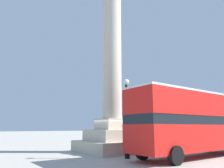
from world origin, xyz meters
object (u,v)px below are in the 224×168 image
(bus_b, at_px, (194,121))
(equestrian_statue, at_px, (149,130))
(monument_column, at_px, (112,67))
(street_lamp, at_px, (127,114))

(bus_b, xyz_separation_m, equestrian_statue, (6.22, 10.65, -0.73))
(monument_column, distance_m, bus_b, 7.88)
(monument_column, distance_m, street_lamp, 5.67)
(equestrian_statue, xyz_separation_m, street_lamp, (-10.28, -8.47, 1.14))
(monument_column, distance_m, equestrian_statue, 11.58)
(monument_column, relative_size, equestrian_statue, 3.49)
(monument_column, relative_size, street_lamp, 3.98)
(bus_b, relative_size, equestrian_statue, 1.77)
(monument_column, bearing_deg, equestrian_statue, 28.72)
(bus_b, bearing_deg, street_lamp, 150.77)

